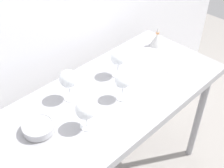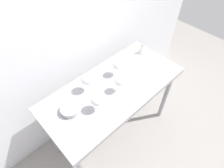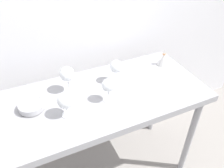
% 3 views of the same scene
% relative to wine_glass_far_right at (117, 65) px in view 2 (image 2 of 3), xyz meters
% --- Properties ---
extents(ground_plane, '(6.00, 6.00, 0.00)m').
position_rel_wine_glass_far_right_xyz_m(ground_plane, '(-0.14, -0.09, -1.02)').
color(ground_plane, gray).
extents(back_wall, '(3.80, 0.04, 2.60)m').
position_rel_wine_glass_far_right_xyz_m(back_wall, '(-0.14, 0.40, 0.28)').
color(back_wall, silver).
rests_on(back_wall, ground_plane).
extents(steel_counter, '(1.40, 0.65, 0.90)m').
position_rel_wine_glass_far_right_xyz_m(steel_counter, '(-0.14, -0.10, -0.23)').
color(steel_counter, gray).
rests_on(steel_counter, ground_plane).
extents(wine_glass_far_right, '(0.09, 0.09, 0.17)m').
position_rel_wine_glass_far_right_xyz_m(wine_glass_far_right, '(0.00, 0.00, 0.00)').
color(wine_glass_far_right, white).
rests_on(wine_glass_far_right, steel_counter).
extents(wine_glass_near_left, '(0.10, 0.10, 0.17)m').
position_rel_wine_glass_far_right_xyz_m(wine_glass_near_left, '(-0.41, -0.18, -0.01)').
color(wine_glass_near_left, white).
rests_on(wine_glass_near_left, steel_counter).
extents(wine_glass_far_left, '(0.10, 0.10, 0.19)m').
position_rel_wine_glass_far_right_xyz_m(wine_glass_far_left, '(-0.34, 0.04, 0.01)').
color(wine_glass_far_left, white).
rests_on(wine_glass_far_left, steel_counter).
extents(wine_glass_near_center, '(0.08, 0.08, 0.16)m').
position_rel_wine_glass_far_right_xyz_m(wine_glass_near_center, '(-0.13, -0.16, -0.01)').
color(wine_glass_near_center, white).
rests_on(wine_glass_near_center, steel_counter).
extents(tasting_sheet_upper, '(0.23, 0.30, 0.00)m').
position_rel_wine_glass_far_right_xyz_m(tasting_sheet_upper, '(0.31, -0.15, -0.12)').
color(tasting_sheet_upper, white).
rests_on(tasting_sheet_upper, steel_counter).
extents(tasting_sheet_lower, '(0.26, 0.27, 0.00)m').
position_rel_wine_glass_far_right_xyz_m(tasting_sheet_lower, '(0.19, 0.08, -0.12)').
color(tasting_sheet_lower, white).
rests_on(tasting_sheet_lower, steel_counter).
extents(tasting_bowl, '(0.16, 0.16, 0.05)m').
position_rel_wine_glass_far_right_xyz_m(tasting_bowl, '(-0.60, -0.04, -0.09)').
color(tasting_bowl, '#DBCC66').
rests_on(tasting_bowl, steel_counter).
extents(decanter_funnel, '(0.09, 0.09, 0.14)m').
position_rel_wine_glass_far_right_xyz_m(decanter_funnel, '(0.43, 0.05, -0.07)').
color(decanter_funnel, silver).
rests_on(decanter_funnel, steel_counter).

